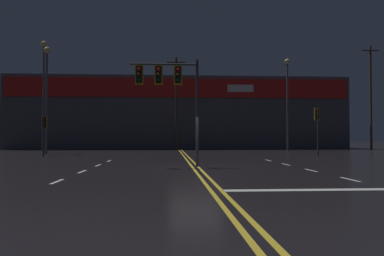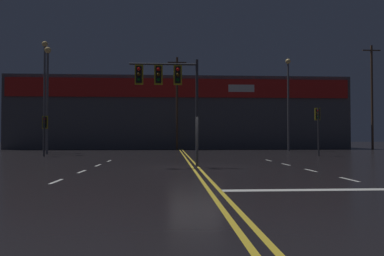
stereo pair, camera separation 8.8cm
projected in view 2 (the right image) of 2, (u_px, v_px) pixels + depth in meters
The scene contains 10 objects.
ground_plane at pixel (196, 168), 18.13m from camera, with size 200.00×200.00×0.00m, color black.
road_markings at pixel (220, 170), 16.65m from camera, with size 14.92×60.00×0.01m.
traffic_signal_median at pixel (168, 83), 18.69m from camera, with size 3.45×0.36×5.38m.
traffic_signal_corner_northeast at pixel (318, 120), 29.77m from camera, with size 0.42×0.36×3.83m.
traffic_signal_corner_northwest at pixel (45, 127), 28.75m from camera, with size 0.42×0.36×3.12m.
streetlight_median_approach at pixel (288, 92), 40.56m from camera, with size 0.56×0.56×10.02m.
streetlight_far_left at pixel (47, 86), 32.64m from camera, with size 0.56×0.56×9.38m.
streetlight_far_median at pixel (45, 83), 36.71m from camera, with size 0.56×0.56×10.94m.
building_backdrop at pixel (180, 115), 50.34m from camera, with size 42.42×10.23×9.04m.
utility_pole_row at pixel (193, 100), 43.80m from camera, with size 47.65×0.26×12.59m.
Camera 2 is at (-1.22, -18.14, 1.48)m, focal length 35.00 mm.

